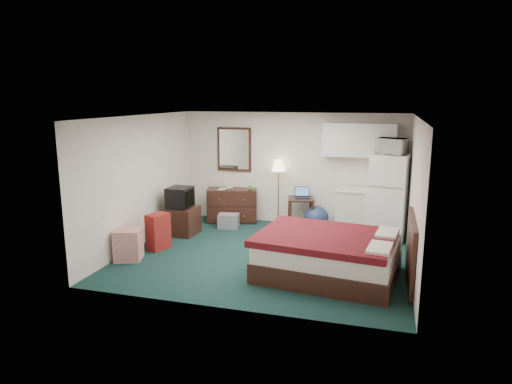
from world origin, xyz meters
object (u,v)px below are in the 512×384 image
(bed, at_px, (328,256))
(tv_stand, at_px, (183,221))
(dresser, at_px, (232,205))
(desk, at_px, (301,213))
(fridge, at_px, (390,197))
(floor_lamp, at_px, (278,192))
(suitcase, at_px, (158,232))
(kitchen_counter, at_px, (357,212))

(bed, height_order, tv_stand, bed)
(dresser, distance_m, desk, 1.62)
(dresser, height_order, fridge, fridge)
(dresser, bearing_deg, fridge, -20.97)
(dresser, distance_m, floor_lamp, 1.13)
(desk, height_order, suitcase, suitcase)
(dresser, xyz_separation_m, floor_lamp, (1.07, 0.07, 0.35))
(dresser, height_order, suitcase, dresser)
(floor_lamp, relative_size, desk, 2.17)
(kitchen_counter, distance_m, suitcase, 4.11)
(dresser, bearing_deg, suitcase, -123.39)
(kitchen_counter, relative_size, bed, 0.43)
(fridge, bearing_deg, dresser, -171.65)
(dresser, bearing_deg, kitchen_counter, -18.36)
(dresser, xyz_separation_m, fridge, (3.46, -0.31, 0.48))
(desk, relative_size, suitcase, 0.99)
(dresser, relative_size, bed, 0.53)
(dresser, bearing_deg, bed, -62.25)
(dresser, distance_m, bed, 3.69)
(kitchen_counter, xyz_separation_m, tv_stand, (-3.50, -1.10, -0.17))
(fridge, distance_m, tv_stand, 4.28)
(bed, relative_size, suitcase, 3.10)
(dresser, bearing_deg, desk, -19.56)
(desk, bearing_deg, suitcase, -152.34)
(floor_lamp, bearing_deg, kitchen_counter, -6.27)
(kitchen_counter, bearing_deg, tv_stand, -163.78)
(floor_lamp, bearing_deg, tv_stand, -143.65)
(kitchen_counter, height_order, fridge, fridge)
(tv_stand, bearing_deg, dresser, 62.24)
(dresser, relative_size, floor_lamp, 0.77)
(suitcase, bearing_deg, bed, 11.72)
(dresser, distance_m, tv_stand, 1.40)
(desk, bearing_deg, bed, -85.09)
(kitchen_counter, bearing_deg, fridge, -17.34)
(desk, xyz_separation_m, bed, (0.93, -2.56, 0.00))
(floor_lamp, relative_size, tv_stand, 2.34)
(floor_lamp, bearing_deg, desk, -17.66)
(dresser, relative_size, fridge, 0.65)
(bed, bearing_deg, desk, 117.03)
(desk, xyz_separation_m, suitcase, (-2.33, -2.14, 0.00))
(kitchen_counter, distance_m, tv_stand, 3.67)
(floor_lamp, height_order, desk, floor_lamp)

